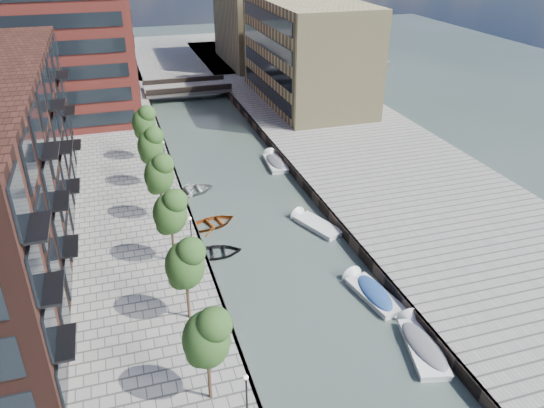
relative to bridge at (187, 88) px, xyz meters
name	(u,v)px	position (x,y,z in m)	size (l,w,h in m)	color
water	(236,179)	(0.00, -32.00, -1.39)	(300.00, 300.00, 0.00)	#38473F
quay_right	(373,157)	(16.00, -32.00, -0.89)	(20.00, 140.00, 1.00)	gray
quay_wall_left	(178,182)	(-6.10, -32.00, -0.89)	(0.25, 140.00, 1.00)	#332823
quay_wall_right	(290,168)	(6.10, -32.00, -0.89)	(0.25, 140.00, 1.00)	#332823
far_closure	(165,56)	(0.00, 28.00, -0.89)	(80.00, 40.00, 1.00)	gray
tan_block_near	(307,51)	(16.00, -10.00, 6.61)	(12.00, 25.00, 14.00)	tan
tan_block_far	(257,17)	(16.00, 16.00, 7.61)	(12.00, 20.00, 16.00)	tan
bridge	(187,88)	(0.00, 0.00, 0.00)	(13.00, 6.00, 1.30)	gray
tree_1	(206,336)	(-8.50, -61.00, 3.92)	(2.50, 2.50, 5.95)	#382619
tree_2	(185,262)	(-8.50, -54.00, 3.92)	(2.50, 2.50, 5.95)	#382619
tree_3	(170,211)	(-8.50, -47.00, 3.92)	(2.50, 2.50, 5.95)	#382619
tree_4	(159,173)	(-8.50, -40.00, 3.92)	(2.50, 2.50, 5.95)	#382619
tree_5	(150,144)	(-8.50, -33.00, 3.92)	(2.50, 2.50, 5.95)	#382619
tree_6	(144,121)	(-8.50, -26.00, 3.92)	(2.50, 2.50, 5.95)	#382619
lamp_0	(247,400)	(-7.20, -64.00, 2.12)	(0.24, 0.24, 4.12)	black
lamp_1	(191,236)	(-7.20, -48.00, 2.12)	(0.24, 0.24, 4.12)	black
lamp_2	(164,156)	(-7.20, -32.00, 2.12)	(0.24, 0.24, 4.12)	black
sloop_2	(213,225)	(-4.31, -40.89, -1.39)	(3.12, 4.36, 0.90)	#80360E
sloop_3	(192,193)	(-5.06, -33.92, -1.39)	(3.56, 4.98, 1.03)	#AFAFAD
sloop_4	(216,255)	(-5.02, -45.71, -1.39)	(3.08, 4.31, 0.89)	black
motorboat_1	(421,343)	(5.28, -59.99, -1.16)	(3.22, 5.89, 1.87)	white
motorboat_2	(313,224)	(4.26, -43.49, -1.29)	(3.54, 5.46, 1.72)	white
motorboat_3	(370,292)	(4.62, -54.16, -1.17)	(2.72, 5.58, 1.78)	white
motorboat_4	(274,162)	(5.13, -29.30, -1.17)	(2.25, 5.52, 1.80)	silver
car	(278,98)	(11.74, -10.24, 0.21)	(1.43, 3.55, 1.21)	silver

